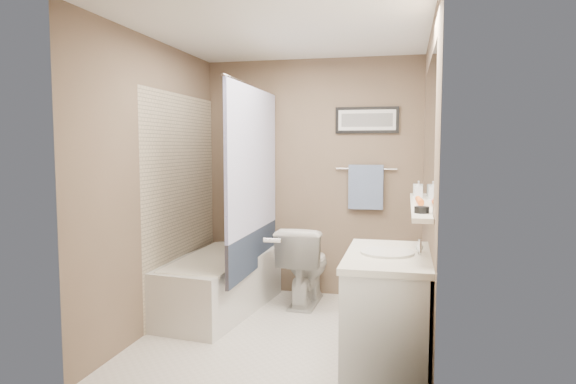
% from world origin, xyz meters
% --- Properties ---
extents(ground, '(2.50, 2.50, 0.00)m').
position_xyz_m(ground, '(0.00, 0.00, 0.00)').
color(ground, silver).
rests_on(ground, ground).
extents(ceiling, '(2.20, 2.50, 0.04)m').
position_xyz_m(ceiling, '(0.00, 0.00, 2.38)').
color(ceiling, white).
rests_on(ceiling, wall_back).
extents(wall_back, '(2.20, 0.04, 2.40)m').
position_xyz_m(wall_back, '(0.00, 1.23, 1.20)').
color(wall_back, brown).
rests_on(wall_back, ground).
extents(wall_front, '(2.20, 0.04, 2.40)m').
position_xyz_m(wall_front, '(0.00, -1.23, 1.20)').
color(wall_front, brown).
rests_on(wall_front, ground).
extents(wall_left, '(0.04, 2.50, 2.40)m').
position_xyz_m(wall_left, '(-1.08, 0.00, 1.20)').
color(wall_left, brown).
rests_on(wall_left, ground).
extents(wall_right, '(0.04, 2.50, 2.40)m').
position_xyz_m(wall_right, '(1.08, 0.00, 1.20)').
color(wall_right, brown).
rests_on(wall_right, ground).
extents(tile_surround, '(0.02, 1.55, 2.00)m').
position_xyz_m(tile_surround, '(-1.09, 0.50, 1.00)').
color(tile_surround, '#BBAB8D').
rests_on(tile_surround, wall_left).
extents(curtain_rod, '(0.02, 1.55, 0.02)m').
position_xyz_m(curtain_rod, '(-0.40, 0.50, 2.05)').
color(curtain_rod, silver).
rests_on(curtain_rod, wall_left).
extents(curtain_upper, '(0.03, 1.45, 1.28)m').
position_xyz_m(curtain_upper, '(-0.40, 0.50, 1.40)').
color(curtain_upper, white).
rests_on(curtain_upper, curtain_rod).
extents(curtain_lower, '(0.03, 1.45, 0.36)m').
position_xyz_m(curtain_lower, '(-0.40, 0.50, 0.58)').
color(curtain_lower, '#243044').
rests_on(curtain_lower, curtain_rod).
extents(mirror, '(0.02, 1.60, 1.00)m').
position_xyz_m(mirror, '(1.09, -0.15, 1.62)').
color(mirror, silver).
rests_on(mirror, wall_right).
extents(shelf, '(0.12, 1.60, 0.03)m').
position_xyz_m(shelf, '(1.04, -0.15, 1.10)').
color(shelf, silver).
rests_on(shelf, wall_right).
extents(towel_bar, '(0.60, 0.02, 0.02)m').
position_xyz_m(towel_bar, '(0.55, 1.22, 1.30)').
color(towel_bar, silver).
rests_on(towel_bar, wall_back).
extents(towel, '(0.34, 0.05, 0.44)m').
position_xyz_m(towel, '(0.55, 1.20, 1.12)').
color(towel, '#88A1C7').
rests_on(towel, towel_bar).
extents(art_frame, '(0.62, 0.02, 0.26)m').
position_xyz_m(art_frame, '(0.55, 1.23, 1.78)').
color(art_frame, black).
rests_on(art_frame, wall_back).
extents(art_mat, '(0.56, 0.00, 0.20)m').
position_xyz_m(art_mat, '(0.55, 1.22, 1.78)').
color(art_mat, white).
rests_on(art_mat, art_frame).
extents(art_image, '(0.50, 0.00, 0.13)m').
position_xyz_m(art_image, '(0.55, 1.22, 1.78)').
color(art_image, '#595959').
rests_on(art_image, art_mat).
extents(door, '(0.80, 0.02, 2.00)m').
position_xyz_m(door, '(0.55, -1.24, 1.00)').
color(door, silver).
rests_on(door, wall_front).
extents(door_handle, '(0.10, 0.02, 0.02)m').
position_xyz_m(door_handle, '(0.22, -1.19, 1.00)').
color(door_handle, silver).
rests_on(door_handle, door).
extents(bathtub, '(0.88, 1.57, 0.50)m').
position_xyz_m(bathtub, '(-0.75, 0.48, 0.25)').
color(bathtub, silver).
rests_on(bathtub, ground).
extents(tub_rim, '(0.56, 1.36, 0.02)m').
position_xyz_m(tub_rim, '(-0.75, 0.48, 0.50)').
color(tub_rim, white).
rests_on(tub_rim, bathtub).
extents(toilet, '(0.45, 0.76, 0.76)m').
position_xyz_m(toilet, '(-0.00, 0.88, 0.38)').
color(toilet, silver).
rests_on(toilet, ground).
extents(vanity, '(0.54, 0.92, 0.80)m').
position_xyz_m(vanity, '(0.85, -0.63, 0.40)').
color(vanity, silver).
rests_on(vanity, ground).
extents(countertop, '(0.54, 0.96, 0.04)m').
position_xyz_m(countertop, '(0.84, -0.63, 0.82)').
color(countertop, beige).
rests_on(countertop, vanity).
extents(sink_basin, '(0.34, 0.34, 0.01)m').
position_xyz_m(sink_basin, '(0.83, -0.63, 0.85)').
color(sink_basin, silver).
rests_on(sink_basin, countertop).
extents(faucet_spout, '(0.02, 0.02, 0.10)m').
position_xyz_m(faucet_spout, '(1.03, -0.63, 0.89)').
color(faucet_spout, silver).
rests_on(faucet_spout, countertop).
extents(faucet_knob, '(0.05, 0.05, 0.05)m').
position_xyz_m(faucet_knob, '(1.03, -0.53, 0.87)').
color(faucet_knob, silver).
rests_on(faucet_knob, countertop).
extents(candle_bowl_near, '(0.09, 0.09, 0.04)m').
position_xyz_m(candle_bowl_near, '(1.04, -0.70, 1.14)').
color(candle_bowl_near, black).
rests_on(candle_bowl_near, shelf).
extents(hair_brush_front, '(0.05, 0.22, 0.04)m').
position_xyz_m(hair_brush_front, '(1.04, -0.23, 1.14)').
color(hair_brush_front, '#D75E1E').
rests_on(hair_brush_front, shelf).
extents(hair_brush_back, '(0.06, 0.22, 0.04)m').
position_xyz_m(hair_brush_back, '(1.04, -0.13, 1.14)').
color(hair_brush_back, orange).
rests_on(hair_brush_back, shelf).
extents(pink_comb, '(0.05, 0.16, 0.01)m').
position_xyz_m(pink_comb, '(1.04, 0.08, 1.12)').
color(pink_comb, '#CC7C96').
rests_on(pink_comb, shelf).
extents(glass_jar, '(0.08, 0.08, 0.10)m').
position_xyz_m(glass_jar, '(1.04, 0.41, 1.17)').
color(glass_jar, silver).
rests_on(glass_jar, shelf).
extents(soap_bottle, '(0.07, 0.07, 0.14)m').
position_xyz_m(soap_bottle, '(1.04, 0.24, 1.18)').
color(soap_bottle, '#999999').
rests_on(soap_bottle, shelf).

